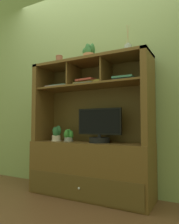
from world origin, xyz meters
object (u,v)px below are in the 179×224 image
at_px(potted_orchid, 68,136).
at_px(magazine_stack_right, 125,79).
at_px(potted_succulent, 89,53).
at_px(media_console, 90,152).
at_px(magazine_stack_centre, 88,83).
at_px(ceramic_vase, 59,61).
at_px(magazine_stack_left, 60,87).
at_px(tv_monitor, 99,128).
at_px(potted_fern, 56,134).
at_px(diffuser_bottle, 128,50).

distance_m(potted_orchid, magazine_stack_right, 0.89).
xyz_separation_m(potted_orchid, potted_succulent, (0.27, -0.01, 0.91)).
relative_size(media_console, magazine_stack_right, 6.13).
distance_m(magazine_stack_centre, ceramic_vase, 0.52).
bearing_deg(potted_succulent, potted_orchid, 178.83).
bearing_deg(magazine_stack_right, magazine_stack_left, 179.35).
bearing_deg(potted_orchid, tv_monitor, -0.66).
bearing_deg(ceramic_vase, media_console, -2.80).
bearing_deg(potted_fern, magazine_stack_left, 45.09).
xyz_separation_m(magazine_stack_right, ceramic_vase, (-0.84, 0.05, 0.32)).
distance_m(magazine_stack_left, diffuser_bottle, 0.87).
bearing_deg(ceramic_vase, potted_fern, -72.58).
distance_m(magazine_stack_centre, magazine_stack_right, 0.42).
distance_m(magazine_stack_right, ceramic_vase, 0.90).
bearing_deg(magazine_stack_left, media_console, 3.24).
relative_size(potted_fern, ceramic_vase, 1.38).
xyz_separation_m(magazine_stack_left, diffuser_bottle, (0.81, 0.04, 0.32)).
distance_m(diffuser_bottle, ceramic_vase, 0.86).
distance_m(magazine_stack_left, ceramic_vase, 0.33).
bearing_deg(ceramic_vase, potted_orchid, -12.61).
bearing_deg(diffuser_bottle, tv_monitor, -173.60).
distance_m(potted_fern, diffuser_bottle, 1.21).
bearing_deg(diffuser_bottle, ceramic_vase, 179.56).
xyz_separation_m(tv_monitor, diffuser_bottle, (0.31, 0.03, 0.80)).
relative_size(potted_succulent, ceramic_vase, 1.42).
bearing_deg(potted_succulent, tv_monitor, 0.46).
distance_m(magazine_stack_centre, diffuser_bottle, 0.54).
bearing_deg(potted_fern, tv_monitor, 3.04).
distance_m(tv_monitor, ceramic_vase, 0.98).
bearing_deg(diffuser_bottle, magazine_stack_left, -177.46).
height_order(magazine_stack_left, potted_succulent, potted_succulent).
relative_size(potted_fern, potted_succulent, 0.97).
distance_m(magazine_stack_left, magazine_stack_right, 0.79).
relative_size(media_console, potted_succulent, 7.91).
height_order(media_console, potted_orchid, media_console).
height_order(diffuser_bottle, ceramic_vase, diffuser_bottle).
distance_m(potted_orchid, potted_succulent, 0.95).
xyz_separation_m(media_console, magazine_stack_centre, (-0.01, -0.01, 0.75)).
bearing_deg(magazine_stack_centre, ceramic_vase, 175.71).
bearing_deg(potted_orchid, diffuser_bottle, 2.46).
height_order(tv_monitor, ceramic_vase, ceramic_vase).
bearing_deg(magazine_stack_left, ceramic_vase, 138.51).
bearing_deg(ceramic_vase, magazine_stack_left, -41.49).
relative_size(potted_orchid, magazine_stack_right, 0.58).
distance_m(media_console, potted_orchid, 0.32).
height_order(tv_monitor, magazine_stack_right, magazine_stack_right).
height_order(magazine_stack_right, potted_succulent, potted_succulent).
bearing_deg(media_console, potted_orchid, -176.67).
xyz_separation_m(potted_fern, ceramic_vase, (-0.02, 0.07, 0.87)).
xyz_separation_m(media_console, potted_orchid, (-0.27, -0.02, 0.17)).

